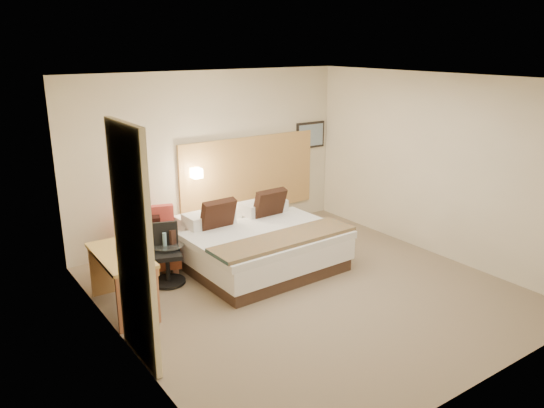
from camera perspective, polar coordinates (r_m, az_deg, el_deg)
floor at (r=7.06m, az=3.75°, el=-9.25°), size 4.80×5.00×0.02m
ceiling at (r=6.34m, az=4.23°, el=13.37°), size 4.80×5.00×0.02m
wall_back at (r=8.61m, az=-6.57°, el=5.13°), size 4.80×0.02×2.70m
wall_front at (r=4.98m, az=22.43°, el=-5.05°), size 4.80×0.02×2.70m
wall_left at (r=5.45m, az=-16.21°, el=-2.51°), size 0.02×5.00×2.70m
wall_right at (r=8.26m, az=17.17°, el=3.96°), size 0.02×5.00×2.70m
headboard_panel at (r=9.01m, az=-2.45°, el=3.15°), size 2.60×0.04×1.30m
art_frame at (r=9.66m, az=4.15°, el=7.40°), size 0.62×0.03×0.47m
art_canvas at (r=9.65m, az=4.22°, el=7.39°), size 0.54×0.01×0.39m
lamp_arm at (r=8.42m, az=-8.32°, el=3.39°), size 0.02×0.12×0.02m
lamp_shade at (r=8.37m, az=-8.14°, el=3.31°), size 0.15×0.15×0.15m
curtain at (r=5.29m, az=-14.69°, el=-4.50°), size 0.06×0.90×2.42m
bottle_a at (r=7.21m, az=-11.49°, el=-3.75°), size 0.07×0.07×0.18m
bottle_b at (r=7.28m, az=-11.54°, el=-3.55°), size 0.07×0.07×0.18m
menu_folder at (r=7.25m, az=-10.54°, el=-3.49°), size 0.13×0.08×0.20m
bed at (r=7.67m, az=-1.80°, el=-4.24°), size 2.12×2.06×1.01m
lounge_chair at (r=7.75m, az=-13.15°, el=-4.38°), size 0.97×0.91×0.85m
side_table at (r=7.36m, az=-11.08°, el=-5.90°), size 0.58×0.58×0.50m
desk at (r=6.58m, az=-15.71°, el=-6.35°), size 0.56×1.17×0.72m
desk_chair at (r=7.25m, az=-11.24°, el=-5.84°), size 0.58×0.58×0.81m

